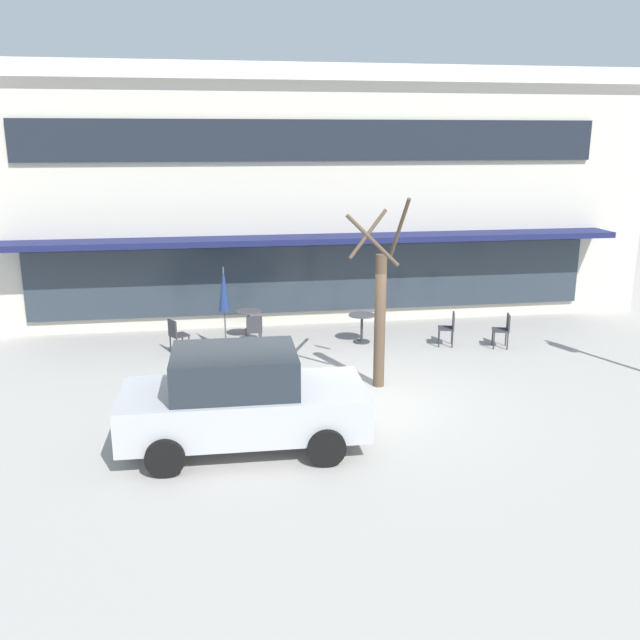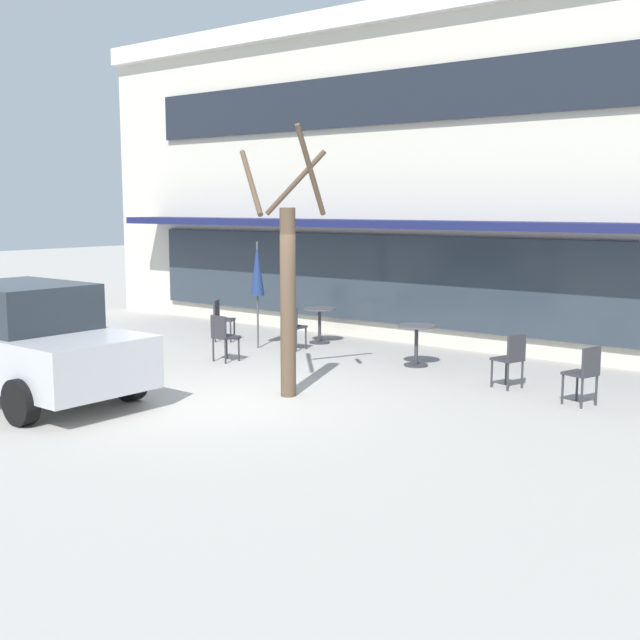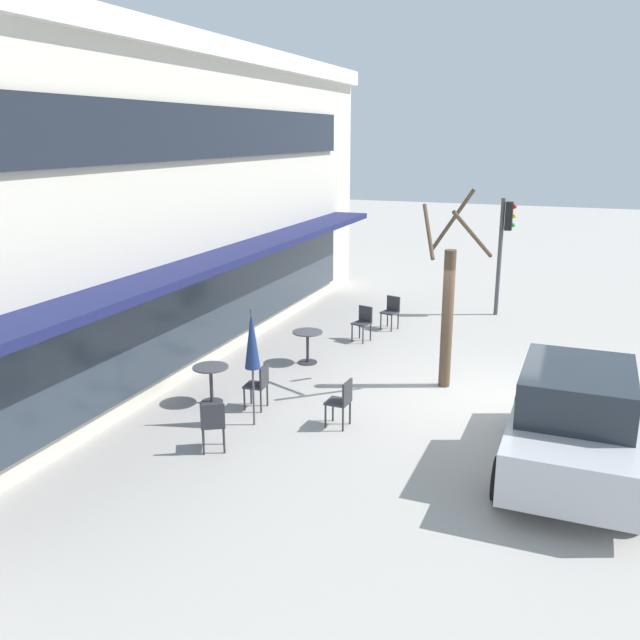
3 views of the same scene
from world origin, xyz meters
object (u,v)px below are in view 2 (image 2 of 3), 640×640
at_px(cafe_chair_1, 511,357).
at_px(cafe_table_streetside, 416,338).
at_px(street_tree, 288,286).
at_px(cafe_chair_4, 292,325).
at_px(parked_sedan, 25,342).
at_px(patio_umbrella_green_folded, 257,270).
at_px(cafe_chair_3, 221,317).
at_px(cafe_chair_0, 223,334).
at_px(cafe_chair_2, 585,371).
at_px(cafe_table_near_wall, 320,319).

bearing_deg(cafe_chair_1, cafe_table_streetside, 162.91).
height_order(cafe_table_streetside, street_tree, street_tree).
height_order(cafe_chair_4, parked_sedan, parked_sedan).
bearing_deg(street_tree, cafe_table_streetside, 83.89).
xyz_separation_m(cafe_table_streetside, parked_sedan, (-3.42, -5.81, 0.36)).
distance_m(cafe_table_streetside, patio_umbrella_green_folded, 3.76).
bearing_deg(cafe_chair_3, patio_umbrella_green_folded, -7.09).
distance_m(cafe_chair_0, cafe_chair_1, 5.39).
height_order(cafe_chair_2, parked_sedan, parked_sedan).
bearing_deg(street_tree, patio_umbrella_green_folded, 138.44).
distance_m(cafe_table_near_wall, cafe_chair_0, 2.78).
bearing_deg(street_tree, cafe_chair_3, 145.83).
xyz_separation_m(cafe_table_near_wall, street_tree, (2.58, -4.11, 1.20)).
distance_m(cafe_table_streetside, street_tree, 3.48).
bearing_deg(cafe_chair_4, parked_sedan, -95.71).
height_order(cafe_chair_0, street_tree, street_tree).
xyz_separation_m(cafe_chair_3, street_tree, (4.44, -3.01, 1.19)).
xyz_separation_m(cafe_chair_1, cafe_chair_3, (-6.95, 0.43, 0.00)).
bearing_deg(cafe_chair_3, cafe_chair_1, -3.57).
bearing_deg(cafe_chair_4, cafe_chair_2, -8.10).
height_order(cafe_table_streetside, cafe_chair_2, cafe_chair_2).
distance_m(cafe_chair_0, cafe_chair_4, 1.77).
distance_m(cafe_chair_3, cafe_chair_4, 1.94).
distance_m(patio_umbrella_green_folded, parked_sedan, 5.48).
height_order(cafe_chair_0, parked_sedan, parked_sedan).
height_order(cafe_chair_2, cafe_chair_4, same).
xyz_separation_m(cafe_chair_0, cafe_chair_4, (0.23, 1.76, 0.00)).
distance_m(patio_umbrella_green_folded, cafe_chair_4, 1.34).
relative_size(cafe_table_streetside, street_tree, 0.19).
height_order(cafe_chair_1, cafe_chair_3, same).
bearing_deg(cafe_chair_3, cafe_table_near_wall, 30.59).
bearing_deg(cafe_table_near_wall, street_tree, -57.89).
height_order(cafe_table_near_wall, patio_umbrella_green_folded, patio_umbrella_green_folded).
bearing_deg(parked_sedan, cafe_chair_4, 84.29).
xyz_separation_m(cafe_chair_0, cafe_chair_1, (5.25, 1.24, 0.00)).
distance_m(patio_umbrella_green_folded, cafe_chair_1, 5.85).
bearing_deg(cafe_chair_0, parked_sedan, -94.89).
distance_m(cafe_table_streetside, parked_sedan, 6.75).
xyz_separation_m(cafe_table_near_wall, cafe_chair_1, (5.09, -1.53, 0.01)).
distance_m(cafe_chair_0, cafe_chair_3, 2.39).
bearing_deg(cafe_chair_4, street_tree, -51.07).
height_order(cafe_chair_1, cafe_chair_2, same).
bearing_deg(street_tree, cafe_table_near_wall, 122.11).
relative_size(cafe_table_streetside, cafe_chair_0, 0.85).
relative_size(cafe_table_near_wall, cafe_chair_0, 0.85).
bearing_deg(parked_sedan, cafe_chair_2, 34.55).
bearing_deg(patio_umbrella_green_folded, street_tree, -41.56).
bearing_deg(cafe_chair_2, street_tree, -150.26).
relative_size(patio_umbrella_green_folded, street_tree, 0.54).
relative_size(cafe_table_near_wall, patio_umbrella_green_folded, 0.35).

